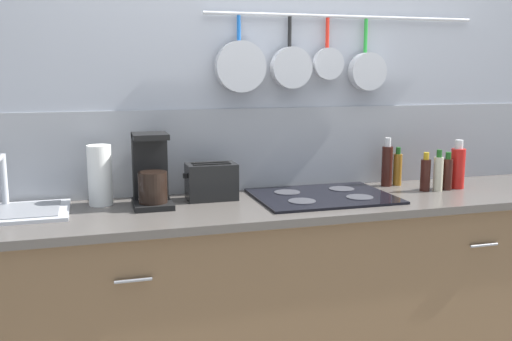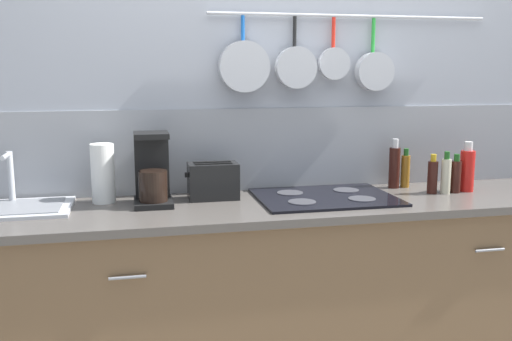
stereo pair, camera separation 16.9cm
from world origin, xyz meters
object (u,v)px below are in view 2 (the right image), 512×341
object	(u,v)px
toaster	(213,181)
bottle_dish_soap	(446,175)
paper_towel_roll	(103,173)
bottle_cooking_wine	(405,170)
bottle_vinegar	(456,176)
coffee_maker	(152,174)
bottle_olive_oil	(433,176)
bottle_sesame_oil	(394,166)
bottle_hot_sauce	(467,169)

from	to	relation	value
toaster	bottle_dish_soap	size ratio (longest dim) A/B	1.19
paper_towel_roll	bottle_cooking_wine	world-z (taller)	paper_towel_roll
toaster	bottle_vinegar	size ratio (longest dim) A/B	1.29
coffee_maker	toaster	size ratio (longest dim) A/B	1.31
coffee_maker	bottle_olive_oil	size ratio (longest dim) A/B	1.67
coffee_maker	bottle_cooking_wine	bearing A→B (deg)	4.07
coffee_maker	bottle_vinegar	xyz separation A→B (m)	(1.44, -0.08, -0.05)
toaster	bottle_dish_soap	bearing A→B (deg)	-6.59
bottle_olive_oil	bottle_vinegar	distance (m)	0.12
coffee_maker	bottle_sesame_oil	xyz separation A→B (m)	(1.20, 0.09, -0.02)
paper_towel_roll	toaster	xyz separation A→B (m)	(0.49, -0.03, -0.05)
bottle_olive_oil	bottle_vinegar	size ratio (longest dim) A/B	1.01
toaster	bottle_sesame_oil	size ratio (longest dim) A/B	0.98
bottle_dish_soap	bottle_hot_sauce	distance (m)	0.14
paper_towel_roll	bottle_olive_oil	world-z (taller)	paper_towel_roll
bottle_dish_soap	bottle_hot_sauce	size ratio (longest dim) A/B	0.84
coffee_maker	bottle_dish_soap	xyz separation A→B (m)	(1.38, -0.09, -0.04)
coffee_maker	bottle_hot_sauce	bearing A→B (deg)	-2.42
toaster	bottle_olive_oil	size ratio (longest dim) A/B	1.28
bottle_cooking_wine	bottle_olive_oil	xyz separation A→B (m)	(0.06, -0.16, -0.00)
paper_towel_roll	bottle_sesame_oil	xyz separation A→B (m)	(1.42, 0.02, -0.02)
bottle_hot_sauce	coffee_maker	bearing A→B (deg)	177.58
toaster	bottle_cooking_wine	xyz separation A→B (m)	(0.99, 0.06, 0.00)
bottle_dish_soap	bottle_vinegar	xyz separation A→B (m)	(0.06, 0.01, -0.01)
bottle_dish_soap	paper_towel_roll	bearing A→B (deg)	174.19
bottle_cooking_wine	bottle_hot_sauce	world-z (taller)	bottle_hot_sauce
paper_towel_roll	bottle_sesame_oil	distance (m)	1.42
toaster	bottle_cooking_wine	world-z (taller)	bottle_cooking_wine
bottle_cooking_wine	bottle_vinegar	size ratio (longest dim) A/B	1.05
coffee_maker	toaster	bearing A→B (deg)	7.08
bottle_olive_oil	bottle_hot_sauce	world-z (taller)	bottle_hot_sauce
toaster	bottle_vinegar	world-z (taller)	bottle_vinegar
bottle_sesame_oil	bottle_vinegar	world-z (taller)	bottle_sesame_oil
bottle_olive_oil	coffee_maker	bearing A→B (deg)	176.78
bottle_cooking_wine	bottle_dish_soap	distance (m)	0.22
coffee_maker	bottle_sesame_oil	world-z (taller)	coffee_maker
bottle_sesame_oil	bottle_vinegar	distance (m)	0.30
paper_towel_roll	bottle_vinegar	distance (m)	1.66
coffee_maker	bottle_olive_oil	world-z (taller)	coffee_maker
toaster	bottle_cooking_wine	distance (m)	0.99
bottle_dish_soap	bottle_hot_sauce	xyz separation A→B (m)	(0.13, 0.03, 0.02)
paper_towel_roll	coffee_maker	world-z (taller)	coffee_maker
paper_towel_roll	coffee_maker	size ratio (longest dim) A/B	0.83
paper_towel_roll	bottle_olive_oil	distance (m)	1.54
bottle_sesame_oil	bottle_vinegar	bearing A→B (deg)	-35.63
bottle_olive_oil	bottle_dish_soap	size ratio (longest dim) A/B	0.93
bottle_olive_oil	toaster	bearing A→B (deg)	174.08
bottle_cooking_wine	bottle_sesame_oil	bearing A→B (deg)	-178.45
bottle_sesame_oil	bottle_dish_soap	world-z (taller)	bottle_sesame_oil
bottle_cooking_wine	bottle_dish_soap	bearing A→B (deg)	-57.33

